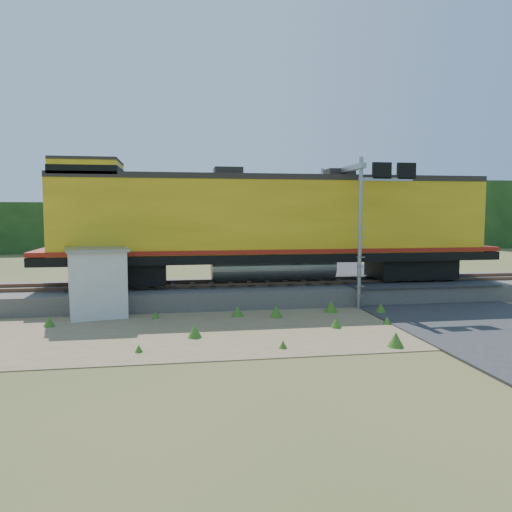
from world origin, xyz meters
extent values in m
plane|color=#475123|center=(0.00, 0.00, 0.00)|extent=(140.00, 140.00, 0.00)
cube|color=slate|center=(0.00, 6.00, 0.40)|extent=(70.00, 5.00, 0.80)
cube|color=brown|center=(0.00, 5.28, 0.88)|extent=(70.00, 0.10, 0.16)
cube|color=brown|center=(0.00, 6.72, 0.88)|extent=(70.00, 0.10, 0.16)
cube|color=#8C7754|center=(-2.00, 0.50, 0.01)|extent=(26.00, 8.00, 0.03)
cube|color=#38383A|center=(7.00, 6.00, 0.83)|extent=(7.00, 5.20, 0.06)
cube|color=#38383A|center=(7.00, 22.00, 0.04)|extent=(7.00, 24.00, 0.08)
cube|color=#173513|center=(0.00, 38.00, 3.25)|extent=(36.00, 3.00, 6.50)
cube|color=black|center=(-6.74, 6.00, 1.44)|extent=(3.87, 2.47, 0.97)
cube|color=black|center=(7.22, 6.00, 1.44)|extent=(3.87, 2.47, 0.97)
cube|color=black|center=(0.24, 6.00, 2.12)|extent=(21.48, 3.22, 0.39)
cylinder|color=gray|center=(0.24, 6.00, 1.60)|extent=(5.91, 1.29, 1.29)
cube|color=yellow|center=(0.24, 6.00, 3.98)|extent=(19.87, 3.12, 3.33)
cube|color=maroon|center=(0.24, 6.00, 2.44)|extent=(21.48, 3.28, 0.19)
cube|color=#28231E|center=(0.24, 6.00, 5.77)|extent=(19.87, 3.17, 0.26)
cube|color=yellow|center=(-8.14, 6.00, 6.02)|extent=(2.79, 3.12, 0.75)
cube|color=#28231E|center=(-8.14, 6.00, 6.44)|extent=(2.79, 3.17, 0.13)
cube|color=black|center=(-8.14, 6.00, 5.97)|extent=(2.85, 3.17, 0.38)
cube|color=maroon|center=(-9.75, 6.00, 3.60)|extent=(0.11, 2.15, 1.29)
cube|color=#28231E|center=(-1.91, 6.00, 6.02)|extent=(1.29, 1.07, 0.48)
cube|color=#28231E|center=(3.46, 6.00, 6.02)|extent=(1.29, 1.07, 0.48)
cube|color=silver|center=(-7.51, 3.50, 1.33)|extent=(2.54, 2.54, 2.66)
cube|color=gray|center=(-7.51, 3.50, 2.71)|extent=(2.80, 2.80, 0.13)
cylinder|color=gray|center=(3.47, 3.20, 3.27)|extent=(0.17, 0.17, 6.54)
cylinder|color=gray|center=(3.47, 8.80, 3.27)|extent=(0.17, 0.17, 6.54)
cube|color=gray|center=(3.47, 6.00, 6.16)|extent=(0.23, 6.20, 0.23)
cube|color=gray|center=(4.59, 3.20, 5.60)|extent=(2.43, 0.14, 0.14)
cube|color=black|center=(4.40, 3.20, 5.98)|extent=(0.84, 0.14, 0.70)
cube|color=black|center=(5.52, 3.20, 5.98)|extent=(0.84, 0.14, 0.70)
camera|label=1|loc=(-4.45, -17.19, 4.19)|focal=35.00mm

